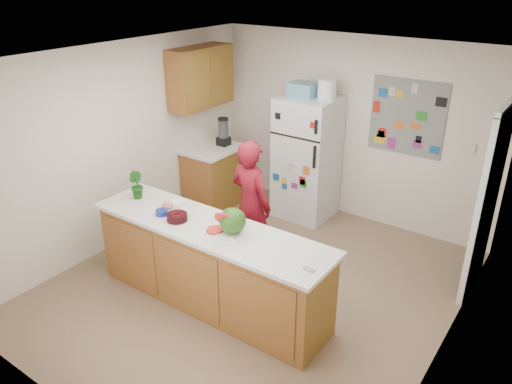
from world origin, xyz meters
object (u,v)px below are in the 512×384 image
Objects in this scene: person at (251,204)px; cherry_bowl at (177,217)px; watermelon at (233,221)px; refrigerator at (307,158)px.

person reaches higher than cherry_bowl.
watermelon is at bearing 9.33° from cherry_bowl.
refrigerator is 6.53× the size of watermelon.
cherry_bowl is at bearing 86.56° from person.
watermelon is 0.65m from cherry_bowl.
refrigerator reaches higher than cherry_bowl.
person reaches higher than watermelon.
person is 1.02m from cherry_bowl.
person is 1.02m from watermelon.
watermelon is at bearing -77.17° from refrigerator.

